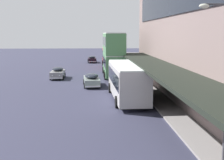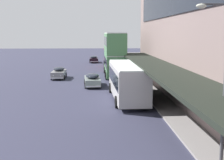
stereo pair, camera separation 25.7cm
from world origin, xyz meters
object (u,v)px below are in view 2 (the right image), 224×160
sedan_trailing_near (94,59)px  sedan_oncoming_rear (59,73)px  street_lamp (222,75)px  transit_bus_kerbside_far (127,79)px  transit_bus_kerbside_rear (112,56)px  transit_bus_kerbside_front (114,53)px  sedan_second_near (92,80)px

sedan_trailing_near → sedan_oncoming_rear: (-4.66, -23.13, 0.06)m
street_lamp → transit_bus_kerbside_far: bearing=99.2°
transit_bus_kerbside_far → sedan_trailing_near: bearing=95.0°
transit_bus_kerbside_rear → sedan_trailing_near: (-3.36, 9.51, -1.25)m
transit_bus_kerbside_rear → street_lamp: 43.25m
sedan_trailing_near → street_lamp: 53.07m
transit_bus_kerbside_front → transit_bus_kerbside_rear: bearing=88.5°
transit_bus_kerbside_rear → sedan_oncoming_rear: (-8.02, -13.62, -1.19)m
transit_bus_kerbside_far → sedan_trailing_near: size_ratio=2.40×
sedan_trailing_near → street_lamp: (5.77, -52.63, 3.65)m
sedan_trailing_near → sedan_oncoming_rear: 23.59m
transit_bus_kerbside_rear → sedan_second_near: bearing=-99.6°
transit_bus_kerbside_far → sedan_second_near: bearing=113.6°
transit_bus_kerbside_rear → street_lamp: (2.41, -43.12, 2.40)m
transit_bus_kerbside_rear → sedan_oncoming_rear: bearing=-120.5°
sedan_second_near → street_lamp: 23.97m
transit_bus_kerbside_rear → street_lamp: street_lamp is taller
transit_bus_kerbside_front → street_lamp: size_ratio=1.48×
transit_bus_kerbside_rear → sedan_trailing_near: 10.17m
transit_bus_kerbside_front → transit_bus_kerbside_far: 15.96m
transit_bus_kerbside_rear → sedan_trailing_near: transit_bus_kerbside_rear is taller
transit_bus_kerbside_front → sedan_trailing_near: (-3.05, 21.32, -2.62)m
sedan_second_near → sedan_oncoming_rear: 7.99m
sedan_second_near → transit_bus_kerbside_front: bearing=69.6°
transit_bus_kerbside_far → sedan_oncoming_rear: transit_bus_kerbside_far is taller
sedan_oncoming_rear → transit_bus_kerbside_far: bearing=-60.7°
transit_bus_kerbside_front → transit_bus_kerbside_far: (0.21, -15.90, -1.44)m
transit_bus_kerbside_front → sedan_oncoming_rear: size_ratio=2.45×
transit_bus_kerbside_rear → street_lamp: size_ratio=1.46×
sedan_trailing_near → street_lamp: street_lamp is taller
sedan_second_near → street_lamp: size_ratio=0.68×
sedan_second_near → street_lamp: (5.81, -22.97, 3.61)m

